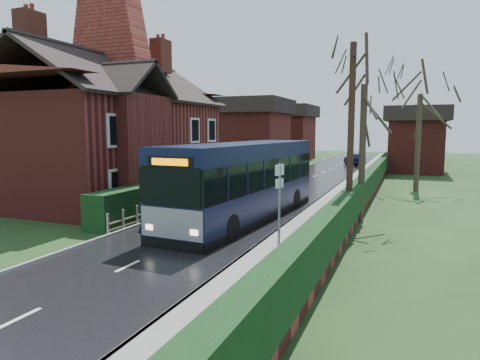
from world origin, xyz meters
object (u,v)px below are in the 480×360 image
at_px(brick_house, 115,128).
at_px(car_silver, 183,198).
at_px(bus, 244,182).
at_px(telegraph_pole, 351,139).
at_px(bus_stop_sign, 279,195).
at_px(car_green, 177,212).

distance_m(brick_house, car_silver, 7.31).
bearing_deg(bus, car_silver, 174.81).
relative_size(car_silver, telegraph_pole, 0.56).
bearing_deg(brick_house, bus, -16.47).
bearing_deg(bus, bus_stop_sign, -52.82).
height_order(car_silver, bus_stop_sign, bus_stop_sign).
bearing_deg(telegraph_pole, car_silver, 154.45).
xyz_separation_m(car_silver, bus_stop_sign, (6.80, -5.56, 1.33)).
relative_size(bus, car_green, 2.97).
relative_size(bus, telegraph_pole, 1.59).
relative_size(brick_house, telegraph_pole, 1.91).
height_order(bus, telegraph_pole, telegraph_pole).
xyz_separation_m(brick_house, bus, (9.53, -2.82, -2.58)).
bearing_deg(brick_house, bus_stop_sign, -31.41).
bearing_deg(telegraph_pole, brick_house, 150.62).
height_order(car_silver, car_green, car_silver).
bearing_deg(bus_stop_sign, bus, 137.80).
bearing_deg(car_silver, telegraph_pole, -15.62).
relative_size(car_green, bus_stop_sign, 1.30).
distance_m(car_green, bus_stop_sign, 6.43).
height_order(brick_house, car_silver, brick_house).
distance_m(car_silver, telegraph_pole, 9.31).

